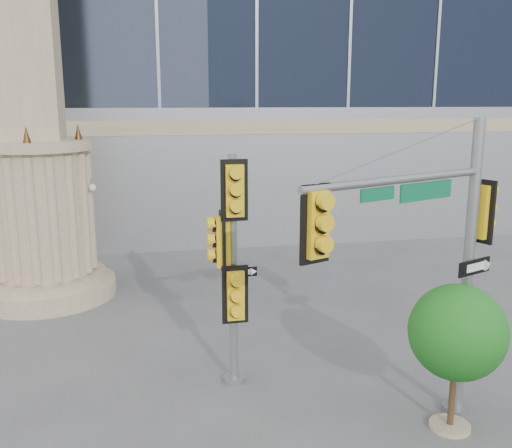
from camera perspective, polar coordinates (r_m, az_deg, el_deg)
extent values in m
plane|color=#545456|center=(12.02, 3.61, -19.49)|extent=(120.00, 120.00, 0.00)
cylinder|color=tan|center=(20.11, -20.13, -6.04)|extent=(4.40, 4.40, 0.50)
cylinder|color=tan|center=(19.99, -20.22, -4.96)|extent=(3.80, 3.80, 0.30)
cylinder|color=tan|center=(19.49, -20.68, 1.10)|extent=(3.00, 3.00, 4.00)
cylinder|color=tan|center=(19.22, -21.17, 7.39)|extent=(3.50, 3.50, 0.30)
cone|color=#472D14|center=(19.01, -17.37, 8.83)|extent=(0.24, 0.24, 0.50)
cylinder|color=slate|center=(13.13, 19.40, -16.98)|extent=(0.56, 0.56, 0.12)
cylinder|color=slate|center=(12.00, 20.40, -4.58)|extent=(0.22, 0.22, 6.01)
cylinder|color=slate|center=(9.98, 14.05, 4.31)|extent=(3.94, 1.74, 0.14)
cube|color=#0C673F|center=(10.52, 16.66, 3.19)|extent=(1.22, 0.54, 0.32)
cube|color=yellow|center=(8.84, 5.92, -0.01)|extent=(0.62, 0.47, 1.25)
cube|color=yellow|center=(11.95, 21.63, 1.19)|extent=(0.47, 0.62, 1.25)
cube|color=black|center=(11.88, 21.00, -4.03)|extent=(0.86, 0.38, 0.30)
cube|color=maroon|center=(12.09, 20.74, -7.23)|extent=(0.31, 0.15, 0.46)
cylinder|color=slate|center=(13.54, -2.21, -15.26)|extent=(0.50, 0.50, 0.13)
cylinder|color=slate|center=(12.57, -2.30, -4.93)|extent=(0.19, 0.19, 5.21)
cube|color=yellow|center=(11.92, -2.19, 3.38)|extent=(0.58, 0.30, 1.30)
cube|color=yellow|center=(12.34, -3.38, -1.76)|extent=(0.30, 0.58, 1.30)
cube|color=yellow|center=(12.49, -2.11, -7.07)|extent=(0.58, 0.30, 1.30)
cube|color=black|center=(12.47, -1.36, -4.82)|extent=(0.65, 0.04, 0.21)
cylinder|color=tan|center=(12.52, 18.81, -18.56)|extent=(0.79, 0.79, 0.09)
cylinder|color=#382314|center=(12.16, 19.06, -15.52)|extent=(0.12, 0.12, 1.58)
sphere|color=#186517|center=(11.65, 19.49, -10.15)|extent=(1.85, 1.85, 1.85)
sphere|color=#186517|center=(12.11, 20.51, -10.69)|extent=(1.14, 1.14, 1.14)
sphere|color=#186517|center=(11.41, 18.61, -11.76)|extent=(0.97, 0.97, 0.97)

